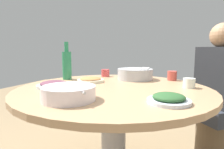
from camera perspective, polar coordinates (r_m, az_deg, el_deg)
The scene contains 12 objects.
round_dining_table at distance 1.26m, azimuth 0.45°, elevation -12.30°, with size 1.20×1.20×0.77m.
rice_bowl at distance 1.53m, azimuth 6.92°, elevation 0.21°, with size 0.28×0.28×0.09m.
soup_bowl at distance 0.92m, azimuth -12.77°, elevation -5.55°, with size 0.25×0.25×0.07m.
dish_greens at distance 0.89m, azimuth 16.58°, elevation -6.95°, with size 0.19×0.19×0.05m.
dish_eggplant at distance 1.25m, azimuth -16.91°, elevation -2.88°, with size 0.21×0.21×0.04m.
dish_tofu_braise at distance 1.41m, azimuth -6.43°, elevation -1.56°, with size 0.19×0.19×0.04m.
green_bottle at distance 1.55m, azimuth -13.31°, elevation 2.96°, with size 0.07×0.07×0.29m.
tea_cup_near at distance 1.28m, azimuth 22.01°, elevation -2.37°, with size 0.07×0.07×0.06m, color white.
tea_cup_far at distance 1.54m, azimuth 17.47°, elevation -0.34°, with size 0.07×0.07×0.07m, color #C44B41.
tea_cup_side at distance 1.68m, azimuth -2.00°, elevation 0.48°, with size 0.07×0.07×0.06m, color #C54346.
stool_for_diner_left at distance 1.87m, azimuth 28.35°, elevation -18.29°, with size 0.31×0.31×0.45m, color brown.
diner_left at distance 1.71m, azimuth 29.48°, elevation -1.61°, with size 0.46×0.47×0.76m.
Camera 1 is at (-1.11, -0.43, 1.01)m, focal length 30.64 mm.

